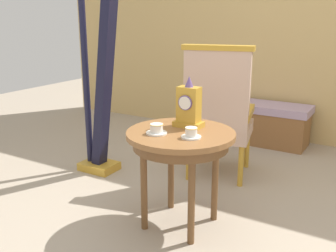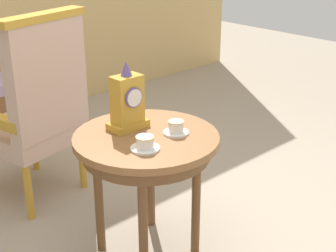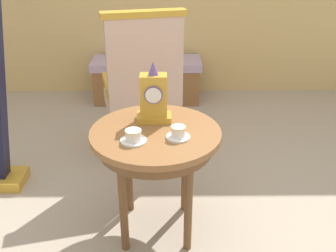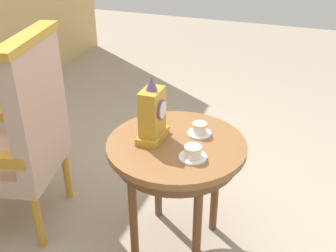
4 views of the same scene
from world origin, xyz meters
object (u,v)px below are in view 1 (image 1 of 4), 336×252
at_px(teacup_left, 157,129).
at_px(teacup_right, 191,133).
at_px(armchair, 218,111).
at_px(window_bench, 257,122).
at_px(side_table, 181,143).
at_px(harp, 99,96).
at_px(mantel_clock, 189,107).

xyz_separation_m(teacup_left, teacup_right, (0.22, 0.04, 0.00)).
distance_m(armchair, window_bench, 1.20).
relative_size(side_table, teacup_right, 5.67).
xyz_separation_m(teacup_right, armchair, (-0.23, 0.93, -0.09)).
xyz_separation_m(teacup_left, harp, (-0.96, 0.58, 0.01)).
xyz_separation_m(mantel_clock, harp, (-1.05, 0.34, -0.10)).
distance_m(armchair, harp, 1.03).
height_order(teacup_right, harp, harp).
distance_m(teacup_right, mantel_clock, 0.26).
relative_size(teacup_left, armchair, 0.12).
bearing_deg(harp, mantel_clock, -17.78).
relative_size(teacup_right, armchair, 0.11).
xyz_separation_m(teacup_right, harp, (-1.18, 0.54, 0.01)).
relative_size(teacup_left, mantel_clock, 0.39).
height_order(teacup_right, mantel_clock, mantel_clock).
relative_size(side_table, harp, 0.41).
distance_m(teacup_left, mantel_clock, 0.28).
height_order(teacup_left, mantel_clock, mantel_clock).
xyz_separation_m(teacup_left, armchair, (-0.00, 0.97, -0.09)).
height_order(teacup_left, armchair, armchair).
bearing_deg(teacup_left, harp, 148.89).
xyz_separation_m(mantel_clock, window_bench, (-0.12, 1.87, -0.56)).
distance_m(side_table, harp, 1.17).
height_order(teacup_right, window_bench, teacup_right).
bearing_deg(mantel_clock, teacup_left, -112.00).
distance_m(teacup_left, harp, 1.12).
distance_m(side_table, window_bench, 2.03).
height_order(side_table, teacup_right, teacup_right).
height_order(side_table, teacup_left, teacup_left).
bearing_deg(harp, teacup_left, -31.11).
bearing_deg(teacup_right, mantel_clock, 121.73).
height_order(teacup_left, window_bench, teacup_left).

